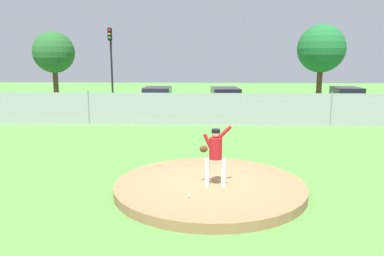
{
  "coord_description": "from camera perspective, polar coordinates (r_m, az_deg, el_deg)",
  "views": [
    {
      "loc": [
        -0.1,
        -9.28,
        3.4
      ],
      "look_at": [
        -0.59,
        3.29,
        1.07
      ],
      "focal_mm": 34.81,
      "sensor_mm": 36.0,
      "label": 1
    }
  ],
  "objects": [
    {
      "name": "ground_plane",
      "position": [
        15.66,
        2.56,
        -2.08
      ],
      "size": [
        80.0,
        80.0,
        0.0
      ],
      "primitive_type": "plane",
      "color": "#4C8438"
    },
    {
      "name": "asphalt_strip",
      "position": [
        24.03,
        2.46,
        2.33
      ],
      "size": [
        44.0,
        7.0,
        0.01
      ],
      "primitive_type": "cube",
      "color": "#2B2B2D",
      "rests_on": "ground_plane"
    },
    {
      "name": "pitchers_mound",
      "position": [
        9.85,
        2.74,
        -9.01
      ],
      "size": [
        4.96,
        4.96,
        0.23
      ],
      "primitive_type": "cylinder",
      "color": "olive",
      "rests_on": "ground_plane"
    },
    {
      "name": "pitcher_youth",
      "position": [
        9.3,
        3.56,
        -3.6
      ],
      "size": [
        0.8,
        0.32,
        1.58
      ],
      "color": "silver",
      "rests_on": "pitchers_mound"
    },
    {
      "name": "baseball",
      "position": [
        8.81,
        -0.45,
        -10.33
      ],
      "size": [
        0.07,
        0.07,
        0.07
      ],
      "primitive_type": "sphere",
      "color": "white",
      "rests_on": "pitchers_mound"
    },
    {
      "name": "chainlink_fence",
      "position": [
        19.45,
        2.52,
        2.91
      ],
      "size": [
        31.68,
        0.07,
        1.79
      ],
      "color": "gray",
      "rests_on": "ground_plane"
    },
    {
      "name": "parked_car_white",
      "position": [
        23.69,
        -5.28,
        4.14
      ],
      "size": [
        1.89,
        4.37,
        1.68
      ],
      "color": "silver",
      "rests_on": "ground_plane"
    },
    {
      "name": "parked_car_teal",
      "position": [
        26.0,
        22.52,
        3.89
      ],
      "size": [
        1.96,
        4.36,
        1.64
      ],
      "color": "#146066",
      "rests_on": "ground_plane"
    },
    {
      "name": "parked_car_navy",
      "position": [
        23.5,
        5.1,
        4.06
      ],
      "size": [
        2.13,
        4.87,
        1.66
      ],
      "color": "#161E4C",
      "rests_on": "ground_plane"
    },
    {
      "name": "traffic_cone_orange",
      "position": [
        25.68,
        -10.59,
        3.27
      ],
      "size": [
        0.4,
        0.4,
        0.55
      ],
      "color": "orange",
      "rests_on": "asphalt_strip"
    },
    {
      "name": "traffic_light_near",
      "position": [
        28.71,
        -12.33,
        11.06
      ],
      "size": [
        0.28,
        0.46,
        5.67
      ],
      "color": "black",
      "rests_on": "ground_plane"
    },
    {
      "name": "tree_tall_centre",
      "position": [
        36.94,
        -20.42,
        10.78
      ],
      "size": [
        3.74,
        3.74,
        5.92
      ],
      "color": "#4C331E",
      "rests_on": "ground_plane"
    },
    {
      "name": "tree_broad_right",
      "position": [
        35.34,
        19.21,
        11.38
      ],
      "size": [
        4.17,
        4.17,
        6.43
      ],
      "color": "#4C331E",
      "rests_on": "ground_plane"
    }
  ]
}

